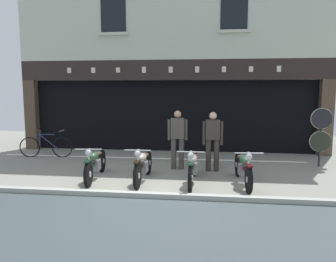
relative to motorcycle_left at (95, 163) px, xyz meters
name	(u,v)px	position (x,y,z in m)	size (l,w,h in m)	color
ground	(132,218)	(1.48, -2.28, -0.45)	(23.11, 22.00, 0.18)	gray
shop_facade	(176,101)	(1.48, 5.68, 1.36)	(11.41, 4.42, 6.69)	black
motorcycle_left	(95,163)	(0.00, 0.00, 0.00)	(0.62, 2.04, 0.90)	black
motorcycle_center_left	(143,165)	(1.24, -0.05, 0.00)	(0.62, 1.93, 0.90)	black
motorcycle_center	(193,166)	(2.47, -0.08, 0.01)	(0.62, 2.07, 0.92)	black
motorcycle_center_right	(243,167)	(3.67, -0.02, 0.00)	(0.62, 2.04, 0.91)	black
salesman_left	(178,137)	(1.97, 1.28, 0.51)	(0.56, 0.26, 1.67)	#47423D
shopkeeper_center	(213,139)	(2.95, 1.18, 0.50)	(0.56, 0.25, 1.65)	#38332D
tyre_sign_pole	(321,131)	(6.10, 2.11, 0.64)	(0.62, 0.06, 1.73)	#232328
advert_board_near	(134,103)	(0.06, 4.10, 1.35)	(0.75, 0.03, 0.95)	beige
leaning_bicycle	(46,146)	(-2.59, 2.41, -0.04)	(1.78, 0.50, 0.94)	black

